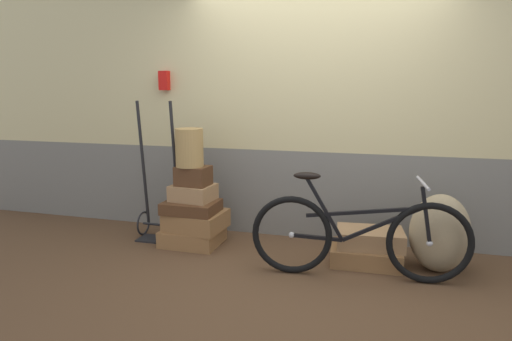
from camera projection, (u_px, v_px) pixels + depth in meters
The scene contains 13 objects.
ground at pixel (299, 269), 3.80m from camera, with size 10.24×5.20×0.06m, color #513823.
station_building at pixel (317, 91), 4.31m from camera, with size 8.24×0.74×3.00m.
suitcase_0 at pixel (193, 236), 4.34m from camera, with size 0.56×0.48×0.16m, color olive.
suitcase_1 at pixel (196, 220), 4.29m from camera, with size 0.54×0.47×0.18m, color olive.
suitcase_2 at pixel (191, 207), 4.24m from camera, with size 0.52×0.40×0.11m, color #4C2D19.
suitcase_3 at pixel (193, 193), 4.26m from camera, with size 0.40×0.33×0.15m, color #9E754C.
suitcase_4 at pixel (193, 176), 4.21m from camera, with size 0.31×0.25×0.19m, color #4C2D19.
suitcase_5 at pixel (366, 255), 3.85m from camera, with size 0.61×0.42×0.15m, color olive.
suitcase_6 at pixel (370, 238), 3.82m from camera, with size 0.57×0.36×0.16m, color #9E754C.
wicker_basket at pixel (189, 148), 4.15m from camera, with size 0.27×0.27×0.37m, color #A8844C.
luggage_trolley at pixel (160, 205), 4.47m from camera, with size 0.44×0.35×1.42m.
burlap_sack at pixel (440, 233), 3.64m from camera, with size 0.49×0.42×0.67m, color #9E8966.
bicycle at pixel (358, 236), 3.50m from camera, with size 1.76×0.46×0.87m.
Camera 1 is at (0.60, -3.54, 1.53)m, focal length 30.36 mm.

